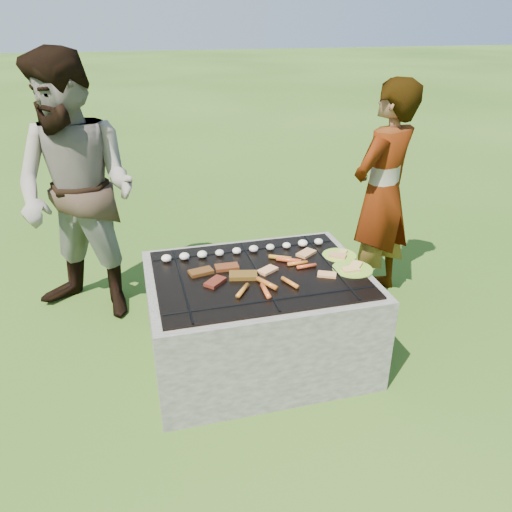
{
  "coord_description": "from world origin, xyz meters",
  "views": [
    {
      "loc": [
        -0.67,
        -2.51,
        1.99
      ],
      "look_at": [
        0.0,
        0.05,
        0.7
      ],
      "focal_mm": 35.0,
      "sensor_mm": 36.0,
      "label": 1
    }
  ],
  "objects": [
    {
      "name": "lawn",
      "position": [
        0.0,
        0.0,
        0.0
      ],
      "size": [
        60.0,
        60.0,
        0.0
      ],
      "primitive_type": "plane",
      "color": "#244711",
      "rests_on": "ground"
    },
    {
      "name": "fire_pit",
      "position": [
        0.0,
        0.0,
        0.28
      ],
      "size": [
        1.3,
        1.0,
        0.62
      ],
      "color": "#9C938B",
      "rests_on": "ground"
    },
    {
      "name": "mushrooms",
      "position": [
        -0.03,
        0.29,
        0.63
      ],
      "size": [
        1.06,
        0.06,
        0.04
      ],
      "color": "white",
      "rests_on": "fire_pit"
    },
    {
      "name": "pork_slabs",
      "position": [
        -0.2,
        0.02,
        0.62
      ],
      "size": [
        0.39,
        0.27,
        0.02
      ],
      "color": "brown",
      "rests_on": "fire_pit"
    },
    {
      "name": "sausages",
      "position": [
        0.1,
        -0.07,
        0.63
      ],
      "size": [
        0.55,
        0.5,
        0.03
      ],
      "color": "orange",
      "rests_on": "fire_pit"
    },
    {
      "name": "bread_on_grate",
      "position": [
        0.27,
        0.04,
        0.62
      ],
      "size": [
        0.45,
        0.42,
        0.02
      ],
      "color": "#F4BF7C",
      "rests_on": "fire_pit"
    },
    {
      "name": "plate_far",
      "position": [
        0.56,
        0.1,
        0.61
      ],
      "size": [
        0.27,
        0.27,
        0.03
      ],
      "color": "gold",
      "rests_on": "fire_pit"
    },
    {
      "name": "plate_near",
      "position": [
        0.56,
        -0.09,
        0.61
      ],
      "size": [
        0.26,
        0.26,
        0.03
      ],
      "color": "gold",
      "rests_on": "fire_pit"
    },
    {
      "name": "cook",
      "position": [
        1.09,
        0.59,
        0.81
      ],
      "size": [
        0.71,
        0.63,
        1.62
      ],
      "primitive_type": "imported",
      "rotation": [
        0.0,
        0.0,
        3.65
      ],
      "color": "#9D9383",
      "rests_on": "ground"
    },
    {
      "name": "bystander",
      "position": [
        -1.02,
        0.85,
        0.91
      ],
      "size": [
        1.12,
        1.06,
        1.82
      ],
      "primitive_type": "imported",
      "rotation": [
        0.0,
        0.0,
        -0.58
      ],
      "color": "gray",
      "rests_on": "ground"
    }
  ]
}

